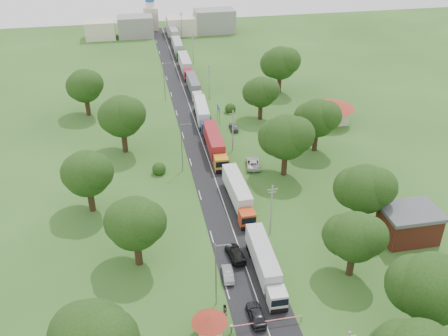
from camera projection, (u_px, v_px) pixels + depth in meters
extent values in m
plane|color=#274C19|center=(227.00, 212.00, 83.35)|extent=(260.00, 260.00, 0.00)
cube|color=black|center=(207.00, 156.00, 100.27)|extent=(8.00, 200.00, 0.04)
cylinder|color=slate|center=(232.00, 329.00, 61.16)|extent=(0.20, 0.20, 1.10)
cube|color=slate|center=(232.00, 326.00, 60.91)|extent=(0.35, 0.35, 0.25)
cylinder|color=red|center=(267.00, 321.00, 61.69)|extent=(9.00, 0.12, 0.12)
cylinder|color=slate|center=(301.00, 318.00, 62.70)|extent=(0.10, 0.10, 1.00)
cube|color=beige|center=(210.00, 329.00, 60.38)|extent=(2.60, 2.60, 2.40)
cone|color=maroon|center=(210.00, 319.00, 59.52)|extent=(4.40, 4.40, 1.10)
cube|color=black|center=(220.00, 326.00, 60.50)|extent=(0.02, 1.20, 0.90)
cylinder|color=slate|center=(219.00, 116.00, 111.81)|extent=(0.12, 0.12, 4.00)
cylinder|color=slate|center=(217.00, 112.00, 113.84)|extent=(0.12, 0.12, 4.00)
cube|color=#162D99|center=(218.00, 108.00, 112.01)|extent=(0.06, 3.00, 1.00)
cube|color=silver|center=(218.00, 108.00, 112.01)|extent=(0.07, 3.10, 0.06)
cylinder|color=gray|center=(271.00, 210.00, 76.07)|extent=(0.24, 0.24, 9.00)
cube|color=gray|center=(272.00, 189.00, 74.15)|extent=(1.60, 0.10, 0.10)
cube|color=gray|center=(272.00, 192.00, 74.41)|extent=(1.20, 0.10, 0.10)
cylinder|color=gray|center=(233.00, 131.00, 99.76)|extent=(0.24, 0.24, 9.00)
cube|color=gray|center=(233.00, 114.00, 97.84)|extent=(1.60, 0.10, 0.10)
cube|color=gray|center=(233.00, 116.00, 98.09)|extent=(1.20, 0.10, 0.10)
cylinder|color=gray|center=(209.00, 82.00, 123.45)|extent=(0.24, 0.24, 9.00)
cube|color=gray|center=(209.00, 67.00, 121.53)|extent=(1.60, 0.10, 0.10)
cube|color=gray|center=(209.00, 69.00, 121.78)|extent=(1.20, 0.10, 0.10)
cylinder|color=gray|center=(193.00, 49.00, 147.14)|extent=(0.24, 0.24, 9.00)
cube|color=gray|center=(193.00, 36.00, 145.22)|extent=(1.60, 0.10, 0.10)
cube|color=gray|center=(193.00, 38.00, 145.47)|extent=(1.20, 0.10, 0.10)
cylinder|color=gray|center=(181.00, 25.00, 170.83)|extent=(0.24, 0.24, 9.00)
cube|color=gray|center=(181.00, 14.00, 168.91)|extent=(1.60, 0.10, 0.10)
cube|color=gray|center=(181.00, 15.00, 169.16)|extent=(1.20, 0.10, 0.10)
cylinder|color=slate|center=(216.00, 275.00, 62.97)|extent=(0.16, 0.16, 10.00)
cube|color=slate|center=(223.00, 245.00, 60.75)|extent=(1.80, 0.10, 0.10)
cube|color=slate|center=(229.00, 245.00, 60.96)|extent=(0.50, 0.22, 0.15)
cylinder|color=slate|center=(182.00, 148.00, 92.58)|extent=(0.16, 0.16, 10.00)
cube|color=slate|center=(186.00, 124.00, 90.36)|extent=(1.80, 0.10, 0.10)
cube|color=slate|center=(190.00, 125.00, 90.57)|extent=(0.50, 0.22, 0.15)
cylinder|color=slate|center=(164.00, 82.00, 122.20)|extent=(0.16, 0.16, 10.00)
cube|color=slate|center=(167.00, 63.00, 119.97)|extent=(1.80, 0.10, 0.10)
cube|color=slate|center=(170.00, 63.00, 120.18)|extent=(0.50, 0.22, 0.15)
cylinder|color=#382616|center=(423.00, 322.00, 59.84)|extent=(1.12, 1.12, 4.55)
sphere|color=black|center=(433.00, 288.00, 57.02)|extent=(8.40, 8.40, 8.40)
sphere|color=black|center=(416.00, 284.00, 58.39)|extent=(7.20, 7.20, 7.20)
cylinder|color=#382616|center=(351.00, 263.00, 69.50)|extent=(1.04, 1.04, 3.85)
sphere|color=black|center=(355.00, 237.00, 67.14)|extent=(7.00, 7.00, 7.00)
sphere|color=black|center=(368.00, 236.00, 66.12)|extent=(5.50, 5.50, 5.50)
sphere|color=black|center=(344.00, 235.00, 68.28)|extent=(6.00, 6.00, 6.00)
cylinder|color=#382616|center=(361.00, 216.00, 78.88)|extent=(1.08, 1.08, 4.20)
sphere|color=black|center=(365.00, 189.00, 76.29)|extent=(7.70, 7.70, 7.70)
sphere|color=black|center=(378.00, 187.00, 75.17)|extent=(6.05, 6.05, 6.05)
sphere|color=black|center=(354.00, 188.00, 77.54)|extent=(6.60, 6.60, 6.60)
cylinder|color=#382616|center=(284.00, 164.00, 92.84)|extent=(1.12, 1.12, 4.55)
sphere|color=black|center=(286.00, 137.00, 90.02)|extent=(8.40, 8.40, 8.40)
sphere|color=black|center=(297.00, 135.00, 88.81)|extent=(6.60, 6.60, 6.60)
sphere|color=black|center=(277.00, 137.00, 91.39)|extent=(7.20, 7.20, 7.20)
cylinder|color=#382616|center=(315.00, 141.00, 101.21)|extent=(1.08, 1.08, 4.20)
sphere|color=black|center=(318.00, 118.00, 98.62)|extent=(7.70, 7.70, 7.70)
sphere|color=black|center=(327.00, 116.00, 97.51)|extent=(6.05, 6.05, 6.05)
sphere|color=black|center=(310.00, 118.00, 99.88)|extent=(6.60, 6.60, 6.60)
cylinder|color=#382616|center=(260.00, 111.00, 114.51)|extent=(1.04, 1.04, 3.85)
sphere|color=black|center=(261.00, 92.00, 112.14)|extent=(7.00, 7.00, 7.00)
sphere|color=black|center=(268.00, 90.00, 111.13)|extent=(5.50, 5.50, 5.50)
sphere|color=black|center=(255.00, 92.00, 113.29)|extent=(6.00, 6.00, 6.00)
cylinder|color=#382616|center=(279.00, 84.00, 128.54)|extent=(1.12, 1.12, 4.55)
sphere|color=black|center=(280.00, 63.00, 125.72)|extent=(8.40, 8.40, 8.40)
sphere|color=black|center=(288.00, 61.00, 124.50)|extent=(6.60, 6.60, 6.60)
sphere|color=black|center=(274.00, 64.00, 127.09)|extent=(7.20, 7.20, 7.20)
sphere|color=black|center=(83.00, 335.00, 52.00)|extent=(7.20, 7.20, 7.20)
cylinder|color=#382616|center=(138.00, 252.00, 71.30)|extent=(1.08, 1.08, 4.20)
sphere|color=black|center=(135.00, 223.00, 68.71)|extent=(7.70, 7.70, 7.70)
sphere|color=black|center=(145.00, 222.00, 67.59)|extent=(6.05, 6.05, 6.05)
sphere|color=black|center=(127.00, 222.00, 69.97)|extent=(6.60, 6.60, 6.60)
cylinder|color=#382616|center=(91.00, 200.00, 82.82)|extent=(1.08, 1.08, 4.20)
sphere|color=black|center=(87.00, 173.00, 80.22)|extent=(7.70, 7.70, 7.70)
sphere|color=black|center=(95.00, 172.00, 79.11)|extent=(6.05, 6.05, 6.05)
sphere|color=black|center=(81.00, 173.00, 81.48)|extent=(6.60, 6.60, 6.60)
cylinder|color=#382616|center=(125.00, 141.00, 100.66)|extent=(1.12, 1.12, 4.55)
sphere|color=black|center=(122.00, 116.00, 97.84)|extent=(8.40, 8.40, 8.40)
sphere|color=black|center=(129.00, 114.00, 96.62)|extent=(6.60, 6.60, 6.60)
sphere|color=black|center=(116.00, 116.00, 99.21)|extent=(7.20, 7.20, 7.20)
cylinder|color=#382616|center=(88.00, 107.00, 116.32)|extent=(1.08, 1.08, 4.20)
sphere|color=black|center=(85.00, 86.00, 113.73)|extent=(7.70, 7.70, 7.70)
sphere|color=black|center=(90.00, 84.00, 112.61)|extent=(6.05, 6.05, 6.05)
sphere|color=black|center=(80.00, 86.00, 114.99)|extent=(6.60, 6.60, 6.60)
cube|color=maroon|center=(408.00, 226.00, 76.40)|extent=(8.00, 6.00, 4.60)
cube|color=#47494F|center=(412.00, 212.00, 75.09)|extent=(8.60, 6.60, 0.60)
cube|color=beige|center=(330.00, 114.00, 112.76)|extent=(7.00, 5.00, 4.00)
cone|color=maroon|center=(332.00, 102.00, 111.30)|extent=(10.08, 10.08, 1.80)
cube|color=gray|center=(135.00, 26.00, 172.96)|extent=(12.00, 8.00, 7.00)
cube|color=beige|center=(181.00, 26.00, 175.90)|extent=(10.00, 8.00, 6.00)
cube|color=gray|center=(215.00, 21.00, 177.42)|extent=(14.00, 8.00, 8.00)
cube|color=beige|center=(100.00, 30.00, 171.20)|extent=(10.00, 8.00, 6.00)
cube|color=beige|center=(151.00, 19.00, 180.49)|extent=(5.00, 5.00, 8.00)
cylinder|color=silver|center=(150.00, 4.00, 177.96)|extent=(3.20, 3.20, 2.00)
sphere|color=#2659B2|center=(150.00, 0.00, 177.15)|extent=(3.40, 3.40, 3.40)
cube|color=silver|center=(277.00, 298.00, 64.29)|extent=(2.42, 2.42, 2.47)
cube|color=black|center=(280.00, 303.00, 63.11)|extent=(2.27, 0.07, 1.09)
cube|color=slate|center=(279.00, 310.00, 63.83)|extent=(2.18, 0.30, 0.35)
cube|color=slate|center=(263.00, 267.00, 70.55)|extent=(2.53, 11.42, 0.30)
cube|color=#B3B2B7|center=(263.00, 256.00, 69.90)|extent=(2.73, 11.72, 2.97)
cylinder|color=black|center=(279.00, 309.00, 64.06)|extent=(2.32, 0.99, 0.99)
cylinder|color=black|center=(275.00, 299.00, 65.57)|extent=(2.32, 0.99, 0.99)
cylinder|color=black|center=(257.00, 253.00, 73.60)|extent=(2.32, 0.99, 0.99)
cylinder|color=black|center=(254.00, 247.00, 74.85)|extent=(2.32, 0.99, 0.99)
cube|color=#BD3D15|center=(247.00, 218.00, 79.29)|extent=(2.49, 2.49, 2.53)
cube|color=black|center=(249.00, 221.00, 78.08)|extent=(2.33, 0.08, 1.11)
cube|color=slate|center=(249.00, 228.00, 78.82)|extent=(2.23, 0.31, 0.35)
cube|color=slate|center=(237.00, 198.00, 85.69)|extent=(2.65, 11.69, 0.30)
cube|color=silver|center=(237.00, 188.00, 85.02)|extent=(2.86, 12.00, 3.03)
cylinder|color=black|center=(248.00, 227.00, 79.06)|extent=(2.38, 1.01, 1.01)
cylinder|color=black|center=(246.00, 220.00, 80.60)|extent=(2.38, 1.01, 1.01)
cylinder|color=black|center=(233.00, 188.00, 88.81)|extent=(2.38, 1.01, 1.01)
cylinder|color=black|center=(231.00, 184.00, 90.10)|extent=(2.38, 1.01, 1.01)
cube|color=orange|center=(221.00, 163.00, 94.39)|extent=(2.60, 2.60, 2.65)
cube|color=black|center=(222.00, 165.00, 93.12)|extent=(2.44, 0.07, 1.17)
cube|color=slate|center=(222.00, 171.00, 93.90)|extent=(2.34, 0.30, 0.37)
cube|color=slate|center=(214.00, 149.00, 101.10)|extent=(2.70, 12.23, 0.32)
cube|color=maroon|center=(214.00, 140.00, 100.40)|extent=(2.92, 12.55, 3.18)
cylinder|color=black|center=(222.00, 171.00, 94.15)|extent=(2.49, 1.06, 1.06)
cylinder|color=black|center=(220.00, 166.00, 95.76)|extent=(2.49, 1.06, 1.06)
cylinder|color=black|center=(211.00, 142.00, 104.37)|extent=(2.49, 1.06, 1.06)
cylinder|color=black|center=(210.00, 138.00, 105.71)|extent=(2.49, 1.06, 1.06)
cube|color=navy|center=(207.00, 128.00, 107.93)|extent=(2.53, 2.53, 2.49)
cube|color=black|center=(208.00, 128.00, 106.73)|extent=(2.29, 0.16, 1.10)
cube|color=slate|center=(208.00, 134.00, 107.46)|extent=(2.20, 0.38, 0.35)
cube|color=slate|center=(202.00, 118.00, 114.23)|extent=(2.98, 11.57, 0.30)
cube|color=silver|center=(202.00, 110.00, 113.58)|extent=(3.19, 11.88, 2.99)
cylinder|color=black|center=(208.00, 134.00, 107.70)|extent=(2.34, 1.00, 1.00)
cylinder|color=black|center=(206.00, 130.00, 109.22)|extent=(2.34, 1.00, 1.00)
cylinder|color=black|center=(200.00, 113.00, 117.31)|extent=(2.34, 1.00, 1.00)
cylinder|color=black|center=(199.00, 110.00, 118.57)|extent=(2.34, 1.00, 1.00)
cube|color=silver|center=(197.00, 97.00, 123.32)|extent=(2.25, 2.25, 2.34)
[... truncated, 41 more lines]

